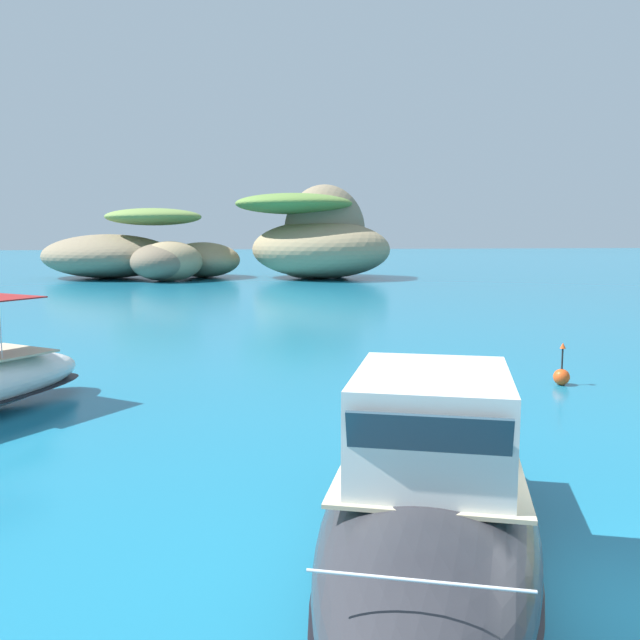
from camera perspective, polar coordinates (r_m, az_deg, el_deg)
The scene contains 5 objects.
ground_plane at distance 11.19m, azimuth 24.72°, elevation -21.39°, with size 400.00×400.00×0.00m, color #197093.
islet_large at distance 78.60m, azimuth -0.09°, elevation 6.66°, with size 21.66×21.55×10.62m.
islet_small at distance 80.54m, azimuth -14.65°, elevation 5.33°, with size 26.89×21.18×7.89m.
motorboat_charcoal at distance 11.31m, azimuth 9.20°, elevation -14.47°, with size 6.64×11.36×3.20m.
channel_buoy at distance 25.13m, azimuth 19.46°, elevation -4.37°, with size 0.56×0.56×1.48m.
Camera 1 is at (-5.55, -8.17, 5.26)m, focal length 38.45 mm.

